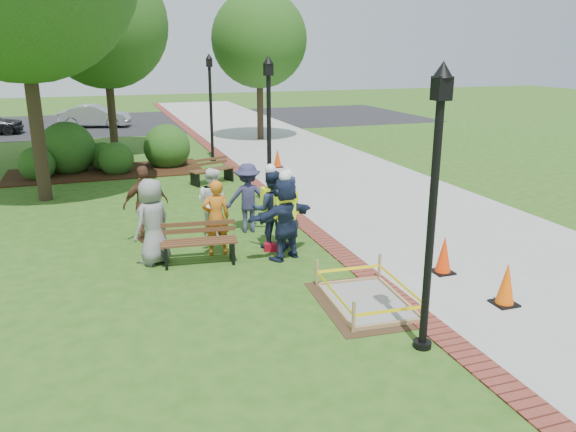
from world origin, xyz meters
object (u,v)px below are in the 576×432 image
object	(u,v)px
cone_front	(506,285)
wet_concrete_pad	(368,291)
bench_near	(199,251)
hivis_worker_b	(288,211)
lamp_near	(434,191)
hivis_worker_c	(271,207)
hivis_worker_a	(285,216)

from	to	relation	value
cone_front	wet_concrete_pad	bearing A→B (deg)	159.24
bench_near	hivis_worker_b	bearing A→B (deg)	5.33
wet_concrete_pad	cone_front	size ratio (longest dim) A/B	2.94
cone_front	lamp_near	size ratio (longest dim) A/B	0.19
lamp_near	hivis_worker_c	bearing A→B (deg)	99.44
hivis_worker_b	lamp_near	bearing A→B (deg)	-83.52
hivis_worker_a	hivis_worker_b	xyz separation A→B (m)	(0.23, 0.50, -0.03)
hivis_worker_b	bench_near	bearing A→B (deg)	-174.67
cone_front	hivis_worker_c	xyz separation A→B (m)	(-3.04, 4.30, 0.57)
hivis_worker_a	lamp_near	bearing A→B (deg)	-79.75
cone_front	lamp_near	world-z (taller)	lamp_near
lamp_near	hivis_worker_b	bearing A→B (deg)	96.48
hivis_worker_c	lamp_near	bearing A→B (deg)	-80.56
cone_front	hivis_worker_b	xyz separation A→B (m)	(-2.73, 4.01, 0.54)
bench_near	hivis_worker_c	distance (m)	1.95
bench_near	hivis_worker_a	distance (m)	1.97
bench_near	hivis_worker_c	xyz separation A→B (m)	(1.75, 0.49, 0.69)
lamp_near	hivis_worker_a	distance (m)	4.64
lamp_near	hivis_worker_b	world-z (taller)	lamp_near
hivis_worker_a	bench_near	bearing A→B (deg)	170.47
cone_front	hivis_worker_a	size ratio (longest dim) A/B	0.42
lamp_near	hivis_worker_b	xyz separation A→B (m)	(-0.55, 4.82, -1.55)
cone_front	lamp_near	distance (m)	3.13
hivis_worker_b	hivis_worker_c	distance (m)	0.42
wet_concrete_pad	hivis_worker_b	bearing A→B (deg)	98.18
hivis_worker_b	cone_front	bearing A→B (deg)	-55.70
cone_front	hivis_worker_b	world-z (taller)	hivis_worker_b
wet_concrete_pad	hivis_worker_c	bearing A→B (deg)	102.37
wet_concrete_pad	lamp_near	xyz separation A→B (m)	(0.10, -1.68, 2.25)
hivis_worker_a	hivis_worker_c	xyz separation A→B (m)	(-0.07, 0.79, -0.00)
bench_near	hivis_worker_a	size ratio (longest dim) A/B	0.85
lamp_near	hivis_worker_c	distance (m)	5.40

